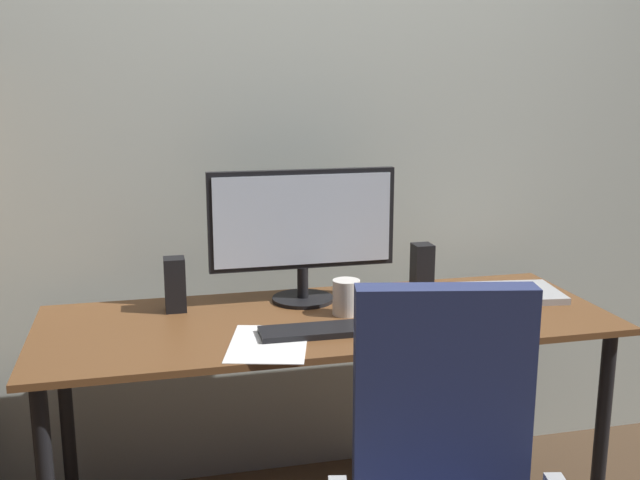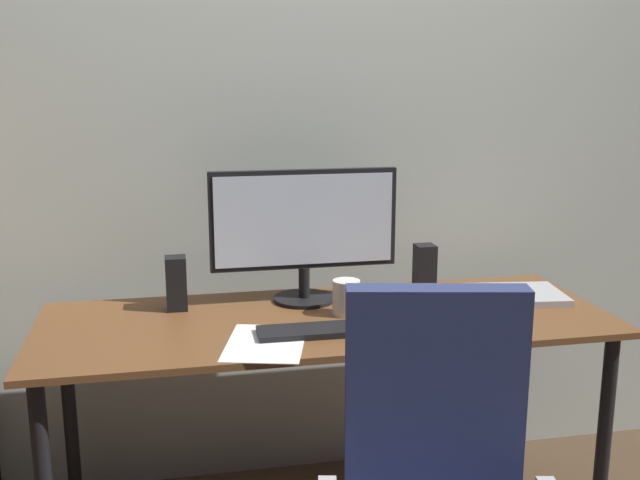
{
  "view_description": "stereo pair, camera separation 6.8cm",
  "coord_description": "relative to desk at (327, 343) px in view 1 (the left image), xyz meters",
  "views": [
    {
      "loc": [
        -0.52,
        -2.07,
        1.46
      ],
      "look_at": [
        -0.01,
        0.03,
        0.97
      ],
      "focal_mm": 41.34,
      "sensor_mm": 36.0,
      "label": 1
    },
    {
      "loc": [
        -0.46,
        -2.09,
        1.46
      ],
      "look_at": [
        -0.01,
        0.03,
        0.97
      ],
      "focal_mm": 41.34,
      "sensor_mm": 36.0,
      "label": 2
    }
  ],
  "objects": [
    {
      "name": "monitor",
      "position": [
        -0.04,
        0.18,
        0.33
      ],
      "size": [
        0.6,
        0.2,
        0.43
      ],
      "color": "black",
      "rests_on": "desk"
    },
    {
      "name": "mouse",
      "position": [
        0.13,
        -0.11,
        0.1
      ],
      "size": [
        0.07,
        0.1,
        0.03
      ],
      "primitive_type": "cube",
      "rotation": [
        0.0,
        0.0,
        0.13
      ],
      "color": "black",
      "rests_on": "desk"
    },
    {
      "name": "speaker_right",
      "position": [
        0.37,
        0.17,
        0.17
      ],
      "size": [
        0.06,
        0.07,
        0.17
      ],
      "primitive_type": "cube",
      "color": "black",
      "rests_on": "desk"
    },
    {
      "name": "back_wall",
      "position": [
        0.0,
        0.49,
        0.64
      ],
      "size": [
        6.4,
        0.1,
        2.6
      ],
      "primitive_type": "cube",
      "color": "beige",
      "rests_on": "ground"
    },
    {
      "name": "coffee_mug",
      "position": [
        0.06,
        0.01,
        0.14
      ],
      "size": [
        0.1,
        0.08,
        0.11
      ],
      "color": "white",
      "rests_on": "desk"
    },
    {
      "name": "paper_sheet",
      "position": [
        -0.21,
        -0.19,
        0.09
      ],
      "size": [
        0.28,
        0.34,
        0.0
      ],
      "primitive_type": "cube",
      "rotation": [
        0.0,
        0.0,
        -0.26
      ],
      "color": "white",
      "rests_on": "desk"
    },
    {
      "name": "desk",
      "position": [
        0.0,
        0.0,
        0.0
      ],
      "size": [
        1.73,
        0.64,
        0.74
      ],
      "color": "brown",
      "rests_on": "ground"
    },
    {
      "name": "speaker_left",
      "position": [
        -0.45,
        0.17,
        0.17
      ],
      "size": [
        0.06,
        0.07,
        0.17
      ],
      "primitive_type": "cube",
      "color": "black",
      "rests_on": "desk"
    },
    {
      "name": "keyboard",
      "position": [
        -0.08,
        -0.14,
        0.09
      ],
      "size": [
        0.29,
        0.11,
        0.02
      ],
      "primitive_type": "cube",
      "rotation": [
        0.0,
        0.0,
        -0.02
      ],
      "color": "black",
      "rests_on": "desk"
    },
    {
      "name": "laptop",
      "position": [
        0.64,
        0.07,
        0.1
      ],
      "size": [
        0.35,
        0.27,
        0.02
      ],
      "primitive_type": "cube",
      "rotation": [
        0.0,
        0.0,
        -0.13
      ],
      "color": "#B7BABC",
      "rests_on": "desk"
    }
  ]
}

